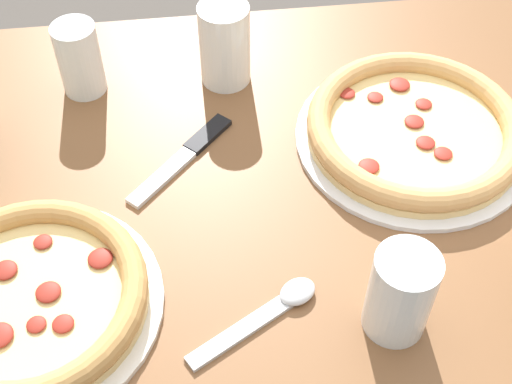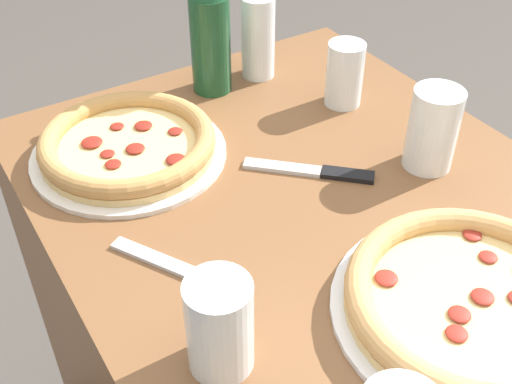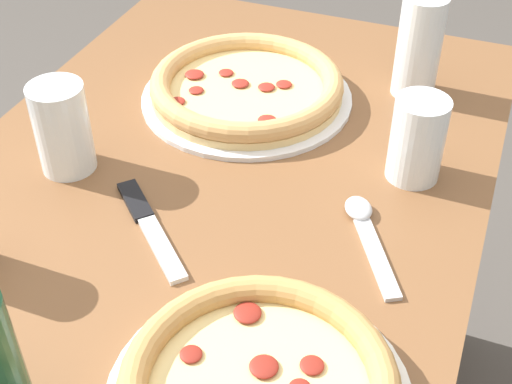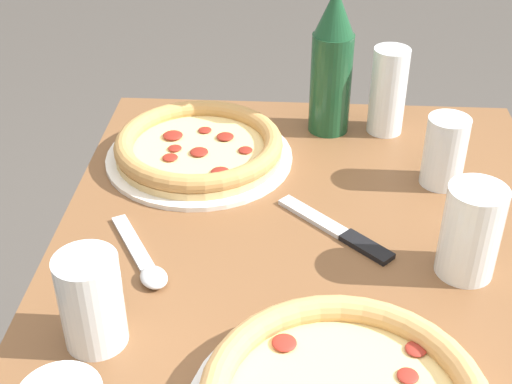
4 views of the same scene
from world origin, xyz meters
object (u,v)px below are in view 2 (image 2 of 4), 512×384
(pizza_pepperoni, at_px, (473,302))
(glass_red_wine, at_px, (344,77))
(spoon, at_px, (191,272))
(glass_water, at_px, (433,131))
(beer_bottle, at_px, (210,24))
(knife, at_px, (315,171))
(pizza_margherita, at_px, (128,145))
(glass_cola, at_px, (258,41))
(glass_iced_tea, at_px, (220,329))

(pizza_pepperoni, xyz_separation_m, glass_red_wine, (0.46, -0.17, 0.03))
(spoon, bearing_deg, glass_water, -87.48)
(pizza_pepperoni, relative_size, glass_water, 2.59)
(glass_red_wine, bearing_deg, beer_bottle, 46.13)
(pizza_pepperoni, xyz_separation_m, beer_bottle, (0.62, 0.00, 0.10))
(glass_red_wine, bearing_deg, pizza_pepperoni, 160.01)
(knife, height_order, spoon, spoon)
(pizza_pepperoni, bearing_deg, pizza_margherita, 22.85)
(glass_cola, bearing_deg, pizza_margherita, 110.59)
(glass_water, distance_m, beer_bottle, 0.41)
(pizza_pepperoni, relative_size, glass_iced_tea, 2.78)
(glass_water, xyz_separation_m, beer_bottle, (0.37, 0.17, 0.06))
(glass_water, distance_m, glass_red_wine, 0.21)
(pizza_margherita, relative_size, spoon, 1.83)
(glass_red_wine, distance_m, spoon, 0.48)
(pizza_margherita, bearing_deg, pizza_pepperoni, -157.15)
(glass_water, distance_m, glass_cola, 0.38)
(glass_water, height_order, knife, glass_water)
(knife, bearing_deg, glass_cola, -16.18)
(glass_water, xyz_separation_m, glass_iced_tea, (-0.15, 0.44, -0.01))
(glass_cola, distance_m, glass_iced_tea, 0.64)
(pizza_pepperoni, height_order, glass_water, glass_water)
(pizza_margherita, height_order, glass_cola, glass_cola)
(glass_red_wine, bearing_deg, glass_cola, 23.76)
(spoon, bearing_deg, pizza_pepperoni, -132.65)
(glass_cola, distance_m, spoon, 0.52)
(pizza_margherita, relative_size, glass_water, 2.38)
(glass_cola, relative_size, knife, 0.95)
(glass_water, height_order, glass_iced_tea, glass_water)
(glass_red_wine, height_order, glass_iced_tea, glass_iced_tea)
(knife, bearing_deg, glass_red_wine, -48.69)
(pizza_pepperoni, height_order, glass_cola, glass_cola)
(pizza_margherita, xyz_separation_m, beer_bottle, (0.11, -0.21, 0.10))
(glass_water, bearing_deg, pizza_pepperoni, 146.30)
(glass_water, distance_m, knife, 0.18)
(glass_red_wine, xyz_separation_m, knife, (-0.14, 0.16, -0.05))
(glass_water, xyz_separation_m, glass_red_wine, (0.21, -0.00, -0.01))
(pizza_pepperoni, xyz_separation_m, glass_water, (0.25, -0.16, 0.04))
(pizza_margherita, distance_m, pizza_pepperoni, 0.55)
(pizza_margherita, bearing_deg, glass_iced_tea, 170.77)
(spoon, bearing_deg, glass_red_wine, -61.09)
(glass_red_wine, bearing_deg, spoon, 118.91)
(glass_water, xyz_separation_m, knife, (0.07, 0.16, -0.06))
(pizza_pepperoni, relative_size, glass_cola, 2.18)
(glass_red_wine, xyz_separation_m, glass_iced_tea, (-0.36, 0.45, 0.00))
(spoon, bearing_deg, pizza_margherita, -7.33)
(glass_iced_tea, bearing_deg, pizza_pepperoni, -109.16)
(beer_bottle, distance_m, spoon, 0.48)
(glass_red_wine, bearing_deg, knife, 131.31)
(glass_water, relative_size, glass_red_wine, 1.14)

